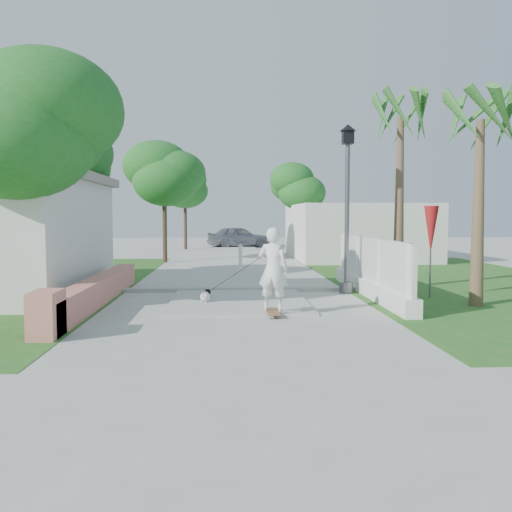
{
  "coord_description": "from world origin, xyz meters",
  "views": [
    {
      "loc": [
        -0.29,
        -9.4,
        2.04
      ],
      "look_at": [
        0.42,
        4.06,
        1.1
      ],
      "focal_mm": 40.0,
      "sensor_mm": 36.0,
      "label": 1
    }
  ],
  "objects": [
    {
      "name": "tree_left_near",
      "position": [
        -4.48,
        2.98,
        3.82
      ],
      "size": [
        3.6,
        3.6,
        5.28
      ],
      "color": "#4C3826",
      "rests_on": "ground"
    },
    {
      "name": "ground",
      "position": [
        0.0,
        0.0,
        0.0
      ],
      "size": [
        90.0,
        90.0,
        0.0
      ],
      "primitive_type": "plane",
      "color": "#B7B7B2",
      "rests_on": "ground"
    },
    {
      "name": "path_strip",
      "position": [
        0.0,
        20.0,
        0.03
      ],
      "size": [
        3.2,
        36.0,
        0.06
      ],
      "primitive_type": "cube",
      "color": "#B7B7B2",
      "rests_on": "ground"
    },
    {
      "name": "tree_path_far",
      "position": [
        -2.78,
        25.98,
        3.82
      ],
      "size": [
        3.2,
        3.2,
        5.17
      ],
      "color": "#4C3826",
      "rests_on": "ground"
    },
    {
      "name": "building_right",
      "position": [
        6.0,
        18.0,
        1.3
      ],
      "size": [
        6.0,
        8.0,
        2.6
      ],
      "primitive_type": "cube",
      "color": "silver",
      "rests_on": "ground"
    },
    {
      "name": "palm_far",
      "position": [
        4.6,
        6.5,
        4.48
      ],
      "size": [
        1.8,
        1.8,
        5.3
      ],
      "color": "brown",
      "rests_on": "ground"
    },
    {
      "name": "dog",
      "position": [
        -0.77,
        3.81,
        0.19
      ],
      "size": [
        0.32,
        0.49,
        0.35
      ],
      "rotation": [
        0.0,
        0.0,
        -0.29
      ],
      "color": "silver",
      "rests_on": "ground"
    },
    {
      "name": "patio_umbrella",
      "position": [
        4.8,
        4.5,
        1.69
      ],
      "size": [
        0.36,
        0.36,
        2.3
      ],
      "color": "#59595E",
      "rests_on": "ground"
    },
    {
      "name": "grass_left",
      "position": [
        -7.0,
        8.0,
        0.01
      ],
      "size": [
        8.0,
        20.0,
        0.01
      ],
      "primitive_type": "cube",
      "color": "#23621F",
      "rests_on": "ground"
    },
    {
      "name": "tree_path_left",
      "position": [
        -2.98,
        15.98,
        3.82
      ],
      "size": [
        3.4,
        3.4,
        5.23
      ],
      "color": "#4C3826",
      "rests_on": "ground"
    },
    {
      "name": "street_lamp",
      "position": [
        2.9,
        5.5,
        2.43
      ],
      "size": [
        0.44,
        0.44,
        4.44
      ],
      "color": "#59595E",
      "rests_on": "ground"
    },
    {
      "name": "pink_wall",
      "position": [
        -3.3,
        3.55,
        0.31
      ],
      "size": [
        0.45,
        8.2,
        0.8
      ],
      "color": "tan",
      "rests_on": "ground"
    },
    {
      "name": "parked_car",
      "position": [
        0.53,
        28.1,
        0.69
      ],
      "size": [
        4.36,
        2.7,
        1.39
      ],
      "primitive_type": "imported",
      "rotation": [
        0.0,
        0.0,
        1.85
      ],
      "color": "#A3A6AB",
      "rests_on": "ground"
    },
    {
      "name": "skateboarder",
      "position": [
        -0.03,
        2.9,
        0.77
      ],
      "size": [
        1.81,
        2.3,
        1.82
      ],
      "rotation": [
        0.0,
        0.0,
        2.78
      ],
      "color": "brown",
      "rests_on": "ground"
    },
    {
      "name": "tree_left_mid",
      "position": [
        -5.48,
        8.48,
        3.5
      ],
      "size": [
        3.2,
        3.2,
        4.85
      ],
      "color": "#4C3826",
      "rests_on": "ground"
    },
    {
      "name": "grass_right",
      "position": [
        7.0,
        8.0,
        0.01
      ],
      "size": [
        8.0,
        20.0,
        0.01
      ],
      "primitive_type": "cube",
      "color": "#23621F",
      "rests_on": "ground"
    },
    {
      "name": "palm_near",
      "position": [
        5.4,
        3.2,
        3.95
      ],
      "size": [
        1.8,
        1.8,
        4.7
      ],
      "color": "brown",
      "rests_on": "ground"
    },
    {
      "name": "tree_path_right",
      "position": [
        3.22,
        19.98,
        3.49
      ],
      "size": [
        3.0,
        3.0,
        4.79
      ],
      "color": "#4C3826",
      "rests_on": "ground"
    },
    {
      "name": "lattice_fence",
      "position": [
        3.4,
        5.0,
        0.54
      ],
      "size": [
        0.35,
        7.0,
        1.5
      ],
      "color": "white",
      "rests_on": "ground"
    },
    {
      "name": "curb",
      "position": [
        0.0,
        6.0,
        0.05
      ],
      "size": [
        6.5,
        0.25,
        0.1
      ],
      "primitive_type": "cube",
      "color": "#999993",
      "rests_on": "ground"
    },
    {
      "name": "bollard",
      "position": [
        0.2,
        10.0,
        0.58
      ],
      "size": [
        0.14,
        0.14,
        1.09
      ],
      "color": "white",
      "rests_on": "ground"
    }
  ]
}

